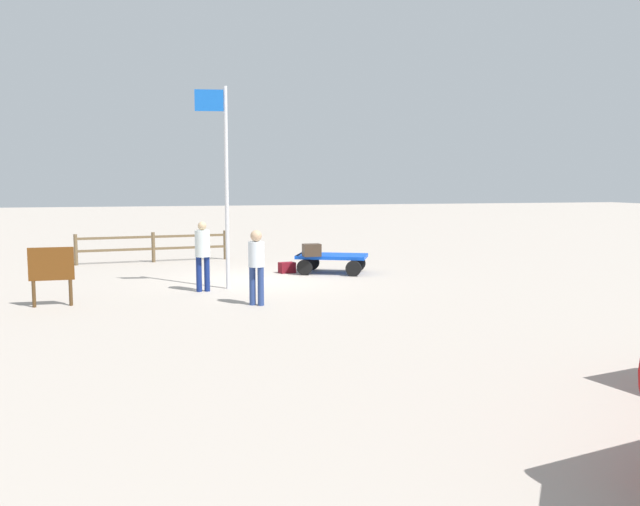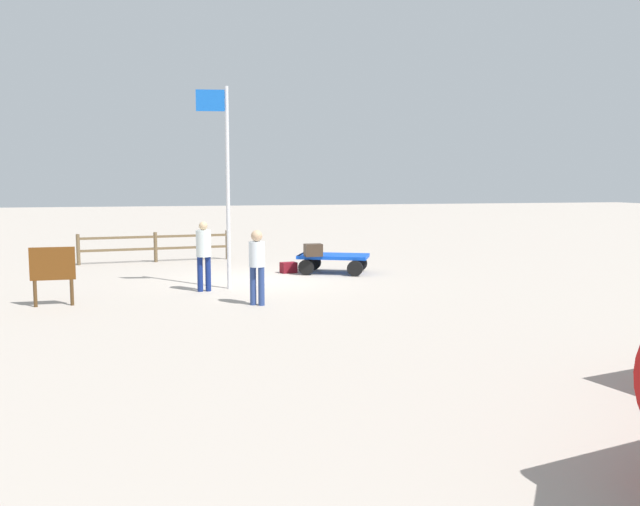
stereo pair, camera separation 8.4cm
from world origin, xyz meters
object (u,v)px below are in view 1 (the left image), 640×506
object	(u,v)px
flagpole	(224,173)
signboard	(51,268)
suitcase_olive	(287,268)
worker_trailing	(203,250)
suitcase_dark	(312,250)
worker_lead	(256,261)
luggage_cart	(331,259)

from	to	relation	value
flagpole	signboard	xyz separation A→B (m)	(3.97, 1.46, -2.11)
suitcase_olive	worker_trailing	distance (m)	4.02
suitcase_dark	worker_trailing	size ratio (longest dim) A/B	0.29
suitcase_olive	worker_lead	bearing A→B (deg)	70.55
suitcase_olive	flagpole	size ratio (longest dim) A/B	0.10
luggage_cart	signboard	world-z (taller)	signboard
suitcase_dark	worker_trailing	distance (m)	3.98
worker_trailing	flagpole	size ratio (longest dim) A/B	0.34
luggage_cart	worker_lead	distance (m)	5.57
suitcase_dark	luggage_cart	bearing A→B (deg)	-155.62
worker_lead	worker_trailing	xyz separation A→B (m)	(0.99, -2.19, 0.05)
suitcase_olive	worker_lead	xyz separation A→B (m)	(1.76, 4.98, 0.84)
worker_lead	worker_trailing	size ratio (longest dim) A/B	0.96
luggage_cart	flagpole	xyz separation A→B (m)	(3.45, 2.15, 2.52)
suitcase_dark	worker_lead	world-z (taller)	worker_lead
signboard	worker_lead	bearing A→B (deg)	166.82
luggage_cart	worker_trailing	world-z (taller)	worker_trailing
worker_lead	luggage_cart	bearing A→B (deg)	-123.38
luggage_cart	worker_trailing	size ratio (longest dim) A/B	1.35
worker_trailing	flagpole	xyz separation A→B (m)	(-0.59, -0.29, 1.91)
worker_trailing	luggage_cart	bearing A→B (deg)	-148.91
luggage_cart	signboard	xyz separation A→B (m)	(7.42, 3.60, 0.42)
worker_lead	suitcase_olive	bearing A→B (deg)	-109.45
worker_trailing	signboard	world-z (taller)	worker_trailing
signboard	flagpole	bearing A→B (deg)	-159.86
worker_trailing	flagpole	world-z (taller)	flagpole
suitcase_dark	worker_lead	bearing A→B (deg)	61.29
worker_trailing	flagpole	bearing A→B (deg)	-153.82
suitcase_dark	worker_trailing	xyz separation A→B (m)	(3.35, 2.12, 0.30)
luggage_cart	suitcase_olive	world-z (taller)	luggage_cart
flagpole	signboard	distance (m)	4.72
suitcase_olive	signboard	size ratio (longest dim) A/B	0.40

